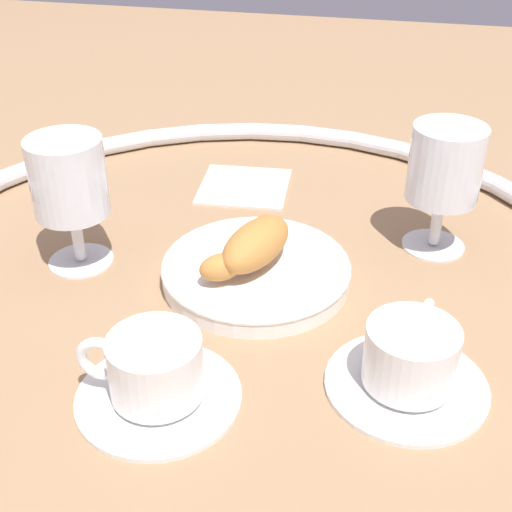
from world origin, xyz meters
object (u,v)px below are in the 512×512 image
object	(u,v)px
pastry_plate	(256,271)
folded_napkin	(244,185)
juice_glass_left	(445,169)
juice_glass_right	(69,181)
coffee_cup_far	(410,362)
croissant_large	(253,245)
coffee_cup_near	(155,375)

from	to	relation	value
pastry_plate	folded_napkin	xyz separation A→B (m)	(0.20, 0.06, -0.01)
juice_glass_left	juice_glass_right	distance (m)	0.38
coffee_cup_far	juice_glass_left	xyz separation A→B (m)	(0.23, -0.02, 0.07)
croissant_large	folded_napkin	distance (m)	0.21
pastry_plate	croissant_large	distance (m)	0.03
croissant_large	coffee_cup_far	xyz separation A→B (m)	(-0.13, -0.16, -0.02)
croissant_large	pastry_plate	bearing A→B (deg)	-109.08
pastry_plate	juice_glass_left	distance (m)	0.22
pastry_plate	coffee_cup_near	world-z (taller)	coffee_cup_near
croissant_large	folded_napkin	size ratio (longest dim) A/B	1.18
pastry_plate	coffee_cup_far	size ratio (longest dim) A/B	1.41
folded_napkin	croissant_large	bearing A→B (deg)	-164.20
folded_napkin	juice_glass_right	bearing A→B (deg)	147.79
juice_glass_right	folded_napkin	distance (m)	0.26
croissant_large	coffee_cup_near	size ratio (longest dim) A/B	0.95
pastry_plate	juice_glass_left	size ratio (longest dim) A/B	1.37
pastry_plate	juice_glass_left	world-z (taller)	juice_glass_left
pastry_plate	croissant_large	world-z (taller)	croissant_large
croissant_large	folded_napkin	world-z (taller)	croissant_large
coffee_cup_near	pastry_plate	bearing A→B (deg)	-13.00
coffee_cup_far	croissant_large	bearing A→B (deg)	51.65
coffee_cup_near	juice_glass_left	bearing A→B (deg)	-36.91
coffee_cup_near	coffee_cup_far	size ratio (longest dim) A/B	1.00
coffee_cup_near	coffee_cup_far	distance (m)	0.21
coffee_cup_near	coffee_cup_far	xyz separation A→B (m)	(0.06, -0.20, 0.00)
pastry_plate	juice_glass_right	distance (m)	0.21
croissant_large	coffee_cup_far	bearing A→B (deg)	-128.35
coffee_cup_far	juice_glass_left	size ratio (longest dim) A/B	0.97
pastry_plate	juice_glass_right	world-z (taller)	juice_glass_right
croissant_large	juice_glass_right	distance (m)	0.19
coffee_cup_far	folded_napkin	size ratio (longest dim) A/B	1.24
croissant_large	folded_napkin	xyz separation A→B (m)	(0.20, 0.06, -0.04)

